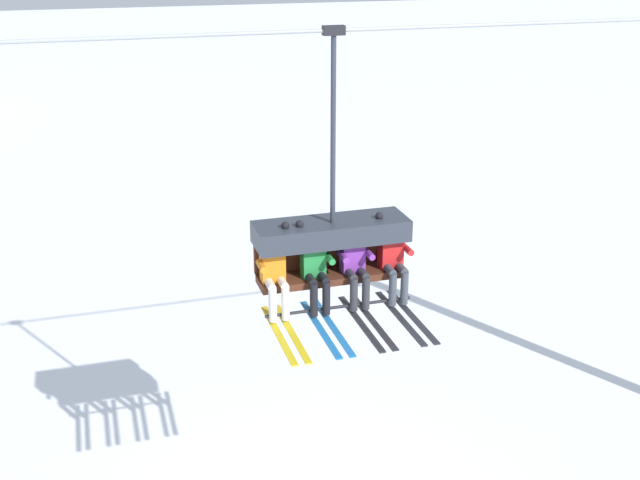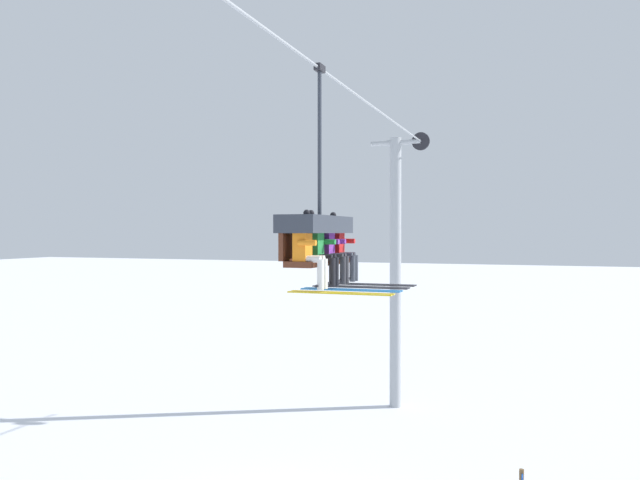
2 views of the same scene
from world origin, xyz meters
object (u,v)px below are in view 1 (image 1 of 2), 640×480
(chairlift_chair, at_px, (331,238))
(skier_orange, at_px, (275,272))
(skier_red, at_px, (393,258))
(skier_green, at_px, (315,267))
(skier_purple, at_px, (355,264))

(chairlift_chair, relative_size, skier_orange, 2.22)
(skier_orange, height_order, skier_red, same)
(skier_green, xyz_separation_m, skier_red, (1.14, 0.00, 0.00))
(skier_orange, relative_size, skier_red, 1.00)
(chairlift_chair, relative_size, skier_red, 2.22)
(chairlift_chair, xyz_separation_m, skier_purple, (0.29, -0.22, -0.33))
(skier_orange, distance_m, skier_purple, 1.14)
(skier_green, distance_m, skier_purple, 0.58)
(skier_orange, distance_m, skier_red, 1.71)
(skier_purple, bearing_deg, skier_red, 0.69)
(skier_green, bearing_deg, skier_red, 0.00)
(chairlift_chair, height_order, skier_orange, chairlift_chair)
(skier_red, bearing_deg, skier_purple, -179.31)
(chairlift_chair, xyz_separation_m, skier_orange, (-0.85, -0.21, -0.31))
(chairlift_chair, relative_size, skier_purple, 2.22)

